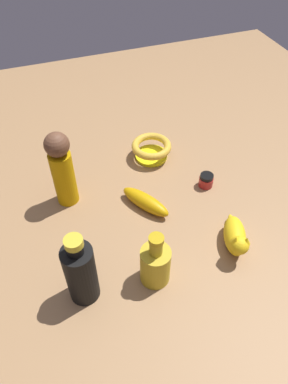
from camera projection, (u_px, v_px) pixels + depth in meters
ground at (144, 212)px, 1.02m from camera, size 2.00×2.00×0.00m
banana at (145, 202)px, 1.02m from camera, size 0.12×0.16×0.04m
bowl at (151, 148)px, 1.16m from camera, size 0.13×0.13×0.06m
bottle_tall at (81, 272)px, 0.78m from camera, size 0.07×0.07×0.21m
cat_figurine at (236, 237)px, 0.91m from camera, size 0.10×0.15×0.09m
person_figure_adult at (62, 168)px, 0.97m from camera, size 0.07×0.07×0.24m
nail_polish_jar at (206, 180)px, 1.08m from camera, size 0.04×0.04×0.04m
bottle_short at (155, 264)px, 0.83m from camera, size 0.07×0.07×0.16m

